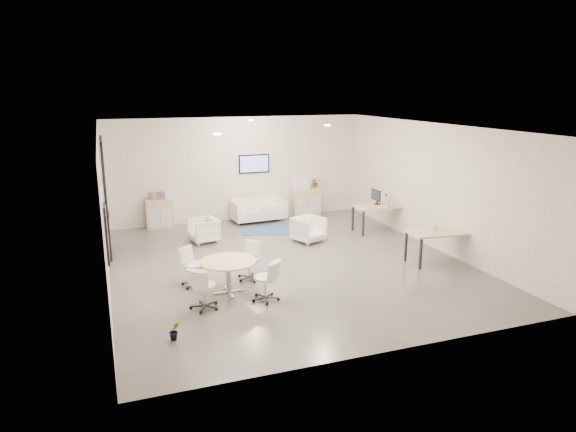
{
  "coord_description": "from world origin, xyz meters",
  "views": [
    {
      "loc": [
        -3.92,
        -10.86,
        4.05
      ],
      "look_at": [
        0.16,
        0.4,
        1.05
      ],
      "focal_mm": 32.0,
      "sensor_mm": 36.0,
      "label": 1
    }
  ],
  "objects_px": {
    "armchair_left": "(204,229)",
    "desk_rear": "(380,208)",
    "sideboard_left": "(160,214)",
    "round_table": "(228,265)",
    "armchair_right": "(309,228)",
    "desk_front": "(438,235)",
    "loveseat": "(258,211)",
    "sideboard_right": "(306,202)"
  },
  "relations": [
    {
      "from": "sideboard_left",
      "to": "loveseat",
      "type": "relative_size",
      "value": 0.52
    },
    {
      "from": "sideboard_left",
      "to": "armchair_left",
      "type": "bearing_deg",
      "value": -62.86
    },
    {
      "from": "desk_front",
      "to": "armchair_right",
      "type": "bearing_deg",
      "value": 136.77
    },
    {
      "from": "loveseat",
      "to": "desk_rear",
      "type": "height_order",
      "value": "desk_rear"
    },
    {
      "from": "armchair_right",
      "to": "desk_front",
      "type": "relative_size",
      "value": 0.5
    },
    {
      "from": "desk_front",
      "to": "round_table",
      "type": "height_order",
      "value": "desk_front"
    },
    {
      "from": "sideboard_left",
      "to": "sideboard_right",
      "type": "distance_m",
      "value": 4.66
    },
    {
      "from": "desk_rear",
      "to": "armchair_right",
      "type": "bearing_deg",
      "value": -173.25
    },
    {
      "from": "desk_rear",
      "to": "desk_front",
      "type": "bearing_deg",
      "value": -91.21
    },
    {
      "from": "loveseat",
      "to": "sideboard_left",
      "type": "bearing_deg",
      "value": 172.12
    },
    {
      "from": "sideboard_right",
      "to": "desk_front",
      "type": "distance_m",
      "value": 5.51
    },
    {
      "from": "sideboard_right",
      "to": "round_table",
      "type": "xyz_separation_m",
      "value": [
        -3.9,
        -5.54,
        0.15
      ]
    },
    {
      "from": "round_table",
      "to": "loveseat",
      "type": "bearing_deg",
      "value": 67.52
    },
    {
      "from": "armchair_left",
      "to": "desk_rear",
      "type": "distance_m",
      "value": 5.04
    },
    {
      "from": "armchair_right",
      "to": "armchair_left",
      "type": "bearing_deg",
      "value": 137.95
    },
    {
      "from": "armchair_left",
      "to": "round_table",
      "type": "height_order",
      "value": "armchair_left"
    },
    {
      "from": "armchair_right",
      "to": "round_table",
      "type": "height_order",
      "value": "armchair_right"
    },
    {
      "from": "loveseat",
      "to": "armchair_right",
      "type": "height_order",
      "value": "armchair_right"
    },
    {
      "from": "sideboard_right",
      "to": "armchair_left",
      "type": "bearing_deg",
      "value": -153.55
    },
    {
      "from": "loveseat",
      "to": "desk_front",
      "type": "relative_size",
      "value": 1.11
    },
    {
      "from": "sideboard_right",
      "to": "armchair_left",
      "type": "xyz_separation_m",
      "value": [
        -3.7,
        -1.84,
        -0.1
      ]
    },
    {
      "from": "sideboard_left",
      "to": "desk_rear",
      "type": "bearing_deg",
      "value": -23.02
    },
    {
      "from": "loveseat",
      "to": "armchair_left",
      "type": "distance_m",
      "value": 2.63
    },
    {
      "from": "armchair_right",
      "to": "round_table",
      "type": "xyz_separation_m",
      "value": [
        -2.87,
        -2.76,
        0.23
      ]
    },
    {
      "from": "desk_rear",
      "to": "sideboard_right",
      "type": "bearing_deg",
      "value": 117.13
    },
    {
      "from": "armchair_right",
      "to": "desk_front",
      "type": "bearing_deg",
      "value": -71.72
    },
    {
      "from": "sideboard_right",
      "to": "desk_rear",
      "type": "bearing_deg",
      "value": -62.88
    },
    {
      "from": "sideboard_right",
      "to": "armchair_right",
      "type": "xyz_separation_m",
      "value": [
        -1.03,
        -2.78,
        -0.08
      ]
    },
    {
      "from": "desk_rear",
      "to": "desk_front",
      "type": "height_order",
      "value": "desk_rear"
    },
    {
      "from": "armchair_left",
      "to": "desk_front",
      "type": "height_order",
      "value": "desk_front"
    },
    {
      "from": "armchair_left",
      "to": "desk_front",
      "type": "bearing_deg",
      "value": 44.38
    },
    {
      "from": "sideboard_left",
      "to": "armchair_left",
      "type": "relative_size",
      "value": 1.21
    },
    {
      "from": "sideboard_left",
      "to": "round_table",
      "type": "distance_m",
      "value": 5.61
    },
    {
      "from": "round_table",
      "to": "sideboard_left",
      "type": "bearing_deg",
      "value": 97.72
    },
    {
      "from": "armchair_left",
      "to": "desk_front",
      "type": "xyz_separation_m",
      "value": [
        4.92,
        -3.53,
        0.32
      ]
    },
    {
      "from": "sideboard_left",
      "to": "round_table",
      "type": "xyz_separation_m",
      "value": [
        0.75,
        -5.56,
        0.17
      ]
    },
    {
      "from": "desk_front",
      "to": "loveseat",
      "type": "bearing_deg",
      "value": 124.85
    },
    {
      "from": "armchair_right",
      "to": "desk_front",
      "type": "distance_m",
      "value": 3.45
    },
    {
      "from": "sideboard_left",
      "to": "sideboard_right",
      "type": "xyz_separation_m",
      "value": [
        4.66,
        -0.02,
        0.02
      ]
    },
    {
      "from": "armchair_right",
      "to": "sideboard_left",
      "type": "bearing_deg",
      "value": 119.59
    },
    {
      "from": "sideboard_left",
      "to": "loveseat",
      "type": "distance_m",
      "value": 2.99
    },
    {
      "from": "armchair_right",
      "to": "round_table",
      "type": "relative_size",
      "value": 0.66
    }
  ]
}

